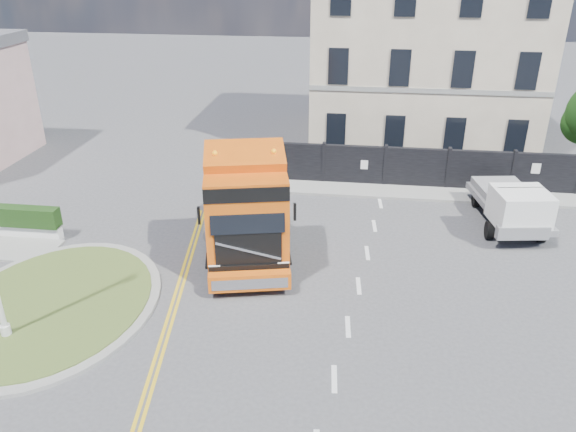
# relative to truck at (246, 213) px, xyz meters

# --- Properties ---
(ground) EXTENTS (120.00, 120.00, 0.00)m
(ground) POSITION_rel_truck_xyz_m (1.22, -0.87, -1.98)
(ground) COLOR #424244
(ground) RESTS_ON ground
(traffic_island) EXTENTS (6.80, 6.80, 0.17)m
(traffic_island) POSITION_rel_truck_xyz_m (-5.78, -3.87, -1.89)
(traffic_island) COLOR gray
(traffic_island) RESTS_ON ground
(hoarding_fence) EXTENTS (18.80, 0.25, 2.00)m
(hoarding_fence) POSITION_rel_truck_xyz_m (7.77, 8.13, -0.98)
(hoarding_fence) COLOR black
(hoarding_fence) RESTS_ON ground
(georgian_building) EXTENTS (12.30, 10.30, 12.80)m
(georgian_building) POSITION_rel_truck_xyz_m (7.22, 15.63, 3.80)
(georgian_building) COLOR beige
(georgian_building) RESTS_ON ground
(pavement_far) EXTENTS (20.00, 1.60, 0.12)m
(pavement_far) POSITION_rel_truck_xyz_m (7.22, 7.23, -1.92)
(pavement_far) COLOR gray
(pavement_far) RESTS_ON ground
(truck) EXTENTS (4.30, 7.78, 4.41)m
(truck) POSITION_rel_truck_xyz_m (0.00, 0.00, 0.00)
(truck) COLOR black
(truck) RESTS_ON ground
(flatbed_pickup) EXTENTS (2.77, 5.35, 2.12)m
(flatbed_pickup) POSITION_rel_truck_xyz_m (10.32, 3.62, -0.83)
(flatbed_pickup) COLOR slate
(flatbed_pickup) RESTS_ON ground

